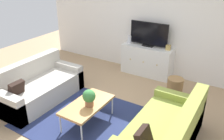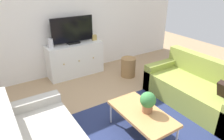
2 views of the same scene
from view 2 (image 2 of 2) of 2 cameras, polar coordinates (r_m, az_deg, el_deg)
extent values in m
plane|color=tan|center=(3.45, 5.61, -15.15)|extent=(10.00, 10.00, 0.00)
cube|color=white|center=(4.97, -12.60, 14.22)|extent=(6.40, 0.12, 2.70)
cube|color=navy|center=(3.36, 7.25, -16.41)|extent=(2.50, 1.90, 0.01)
cube|color=#B2ADA3|center=(3.39, -21.25, -11.84)|extent=(0.90, 0.18, 0.57)
cube|color=olive|center=(4.12, 21.70, -6.04)|extent=(0.90, 1.83, 0.44)
cube|color=olive|center=(4.30, 24.90, -2.37)|extent=(0.20, 1.83, 0.83)
cube|color=olive|center=(4.54, 13.66, -1.08)|extent=(0.90, 0.18, 0.57)
cube|color=#B7844C|center=(3.08, 8.24, -11.68)|extent=(0.54, 1.03, 0.04)
cylinder|color=silver|center=(3.09, 17.36, -17.43)|extent=(0.03, 0.03, 0.37)
cylinder|color=silver|center=(3.39, -0.30, -11.85)|extent=(0.03, 0.03, 0.37)
cylinder|color=silver|center=(3.61, 5.93, -9.45)|extent=(0.03, 0.03, 0.37)
cylinder|color=#936042|center=(3.05, 9.66, -10.33)|extent=(0.15, 0.15, 0.11)
sphere|color=#387A3D|center=(2.98, 9.85, -8.10)|extent=(0.23, 0.23, 0.23)
cube|color=white|center=(4.99, -10.09, 2.91)|extent=(1.30, 0.44, 0.77)
sphere|color=#B79338|center=(4.66, -13.08, 1.54)|extent=(0.03, 0.03, 0.03)
sphere|color=#B79338|center=(4.78, -9.02, 2.48)|extent=(0.03, 0.03, 0.03)
sphere|color=#B79338|center=(4.92, -5.17, 3.36)|extent=(0.03, 0.03, 0.03)
cube|color=black|center=(4.87, -10.54, 7.41)|extent=(0.28, 0.16, 0.04)
cube|color=black|center=(4.79, -10.82, 10.88)|extent=(0.98, 0.04, 0.57)
cylinder|color=silver|center=(4.67, -16.51, 7.06)|extent=(0.11, 0.11, 0.20)
cube|color=tan|center=(5.06, -4.92, 8.89)|extent=(0.11, 0.07, 0.13)
cylinder|color=#9E7547|center=(4.90, 4.48, 0.80)|extent=(0.34, 0.34, 0.45)
camera|label=1|loc=(4.11, 76.25, 14.40)|focal=38.22mm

